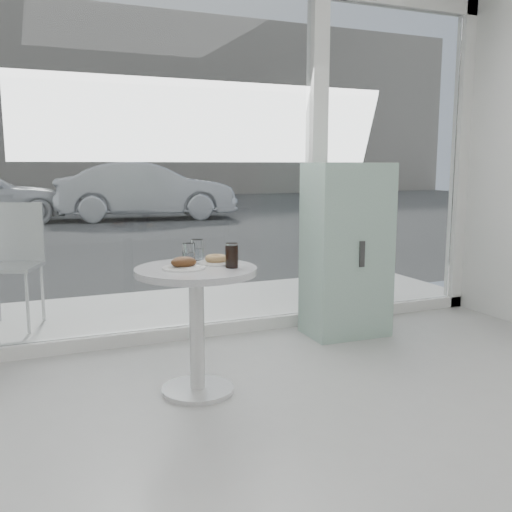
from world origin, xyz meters
name	(u,v)px	position (x,y,z in m)	size (l,w,h in m)	color
storefront	(223,120)	(0.07, 3.00, 1.71)	(5.00, 0.14, 3.00)	white
main_table	(196,304)	(-0.50, 1.90, 0.55)	(0.72, 0.72, 0.77)	silver
patio_deck	(189,308)	(0.00, 3.80, 0.03)	(5.60, 1.60, 0.05)	silver
street	(70,213)	(0.00, 16.00, 0.00)	(40.00, 24.00, 0.00)	#343434
far_building	(45,102)	(0.00, 25.00, 4.00)	(40.00, 2.00, 8.00)	gray
mint_cabinet	(346,250)	(0.97, 2.60, 0.69)	(0.65, 0.46, 1.39)	#88AE9B
patio_chair	(13,257)	(-1.50, 3.76, 0.62)	(0.56, 0.56, 1.01)	silver
car_silver	(146,191)	(1.61, 13.14, 0.72)	(1.53, 4.40, 1.45)	#B1B3BA
plate_fritter	(184,264)	(-0.57, 1.89, 0.80)	(0.25, 0.25, 0.07)	white
plate_donut	(216,260)	(-0.35, 1.98, 0.79)	(0.23, 0.23, 0.05)	white
water_tumbler_a	(189,255)	(-0.51, 2.02, 0.83)	(0.08, 0.08, 0.13)	white
water_tumbler_b	(197,251)	(-0.41, 2.16, 0.83)	(0.08, 0.08, 0.13)	white
cola_glass	(232,256)	(-0.30, 1.82, 0.84)	(0.08, 0.08, 0.15)	white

